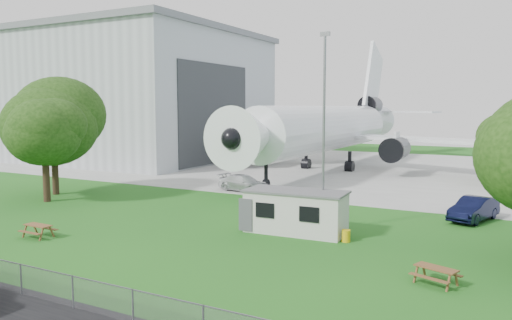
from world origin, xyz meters
The scene contains 14 objects.
ground centered at (0.00, 0.00, 0.00)m, with size 160.00×160.00×0.00m, color #2B741F.
concrete_apron centered at (0.00, 38.00, 0.01)m, with size 120.00×46.00×0.03m, color #B7B7B2.
hangar centered at (-37.97, 36.00, 9.41)m, with size 43.00×31.00×18.55m.
airliner centered at (-2.00, 35.86, 5.27)m, with size 46.36×47.73×17.69m.
site_cabin centered at (6.86, 5.16, 1.31)m, with size 6.82×3.03×2.62m.
picnic_west centered at (-6.13, -3.07, 0.00)m, with size 1.80×1.50×0.76m, color brown, non-canonical shape.
picnic_east centered at (15.84, -0.19, 0.00)m, with size 1.80×1.50×0.76m, color brown, non-canonical shape.
fence centered at (0.00, -9.50, 0.00)m, with size 58.00×0.04×1.30m, color gray.
lamp_mast centered at (8.20, 6.20, 6.00)m, with size 0.16×0.16×12.00m, color slate.
tree_west_big centered at (-17.23, 7.53, 6.36)m, with size 8.11×8.11×10.43m.
tree_west_small centered at (-15.06, 4.84, 5.73)m, with size 6.71×6.71×9.10m.
tree_far_apron centered at (17.90, 31.97, 4.41)m, with size 6.90×6.90×7.86m.
car_ne_sedan centered at (16.20, 13.78, 0.79)m, with size 1.68×4.82×1.59m, color black.
car_apron_van centered at (-3.34, 16.68, 0.74)m, with size 2.07×5.09×1.48m, color white.
Camera 1 is at (18.86, -22.41, 7.70)m, focal length 35.00 mm.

